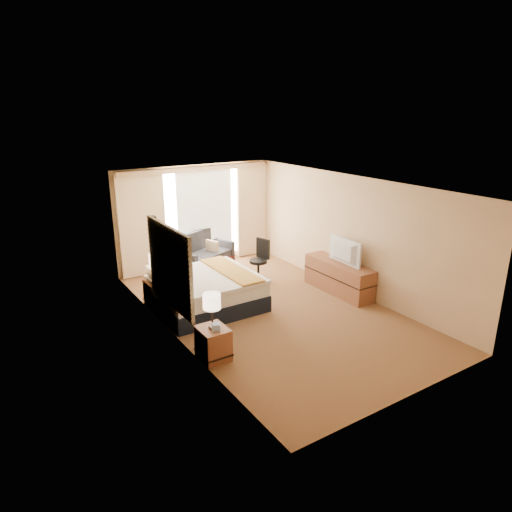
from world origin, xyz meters
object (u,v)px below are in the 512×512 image
lamp_left (212,302)px  media_dresser (339,277)px  lamp_right (156,260)px  television (341,252)px  desk_chair (260,262)px  nightstand_right (158,294)px  nightstand_left (213,343)px  bed (205,291)px  loveseat (203,258)px  floor_lamp (153,239)px

lamp_left → media_dresser: bearing=15.9°
lamp_right → television: (3.65, -1.51, -0.03)m
media_dresser → desk_chair: 1.92m
nightstand_right → lamp_left: bearing=-90.2°
nightstand_left → desk_chair: desk_chair is taller
bed → lamp_right: bearing=144.7°
loveseat → floor_lamp: bearing=-177.2°
lamp_left → nightstand_left: bearing=50.7°
media_dresser → loveseat: bearing=122.4°
floor_lamp → desk_chair: 2.57m
bed → loveseat: 2.36m
nightstand_right → lamp_left: size_ratio=0.91×
media_dresser → lamp_left: size_ratio=2.98×
lamp_right → floor_lamp: bearing=72.2°
media_dresser → floor_lamp: bearing=146.0°
nightstand_left → desk_chair: bearing=45.2°
nightstand_left → media_dresser: 3.85m
bed → floor_lamp: bearing=109.8°
desk_chair → lamp_right: size_ratio=1.66×
lamp_left → television: television is taller
floor_lamp → lamp_left: 3.38m
lamp_right → desk_chair: bearing=3.9°
media_dresser → lamp_left: 3.91m
media_dresser → television: size_ratio=1.84×
floor_lamp → desk_chair: floor_lamp is taller
bed → nightstand_left: bearing=-113.1°
bed → television: television is taller
loveseat → lamp_right: size_ratio=2.86×
media_dresser → desk_chair: (-1.07, 1.60, 0.09)m
television → lamp_right: bearing=69.5°
television → bed: bearing=73.6°
nightstand_left → media_dresser: size_ratio=0.31×
loveseat → desk_chair: bearing=-81.2°
nightstand_right → loveseat: 2.37m
floor_lamp → nightstand_left: bearing=-94.9°
media_dresser → bed: (-2.89, 0.85, 0.01)m
media_dresser → lamp_right: lamp_right is taller
media_dresser → bed: bearing=163.6°
media_dresser → desk_chair: desk_chair is taller
media_dresser → lamp_right: bearing=159.0°
nightstand_left → lamp_left: 0.74m
nightstand_left → lamp_left: bearing=-129.3°
floor_lamp → lamp_right: bearing=-107.8°
lamp_right → television: bearing=-22.6°
nightstand_right → floor_lamp: size_ratio=0.32×
nightstand_left → television: size_ratio=0.56×
nightstand_right → bed: (0.81, -0.60, 0.09)m
nightstand_left → television: bearing=14.7°
nightstand_right → lamp_left: lamp_left is taller
nightstand_left → loveseat: loveseat is taller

